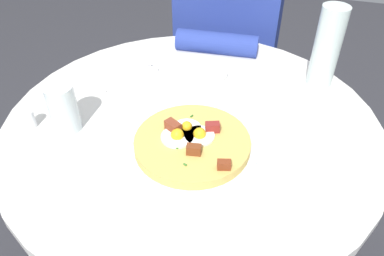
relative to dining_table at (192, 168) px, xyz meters
name	(u,v)px	position (x,y,z in m)	size (l,w,h in m)	color
dining_table	(192,168)	(0.00, 0.00, 0.00)	(0.94, 0.94, 0.73)	silver
person_seated	(226,69)	(0.04, -0.64, -0.05)	(0.38, 0.46, 1.14)	#2D2D33
pizza_plate	(192,149)	(-0.03, 0.11, 0.18)	(0.30, 0.30, 0.01)	white
breakfast_pizza	(192,142)	(-0.03, 0.11, 0.20)	(0.26, 0.26, 0.05)	#D4B056
bread_plate	(197,71)	(0.05, -0.22, 0.18)	(0.18, 0.18, 0.01)	white
napkin	(129,78)	(0.23, -0.13, 0.18)	(0.17, 0.14, 0.00)	white
fork	(126,74)	(0.25, -0.14, 0.18)	(0.18, 0.01, 0.01)	silver
knife	(132,79)	(0.22, -0.12, 0.18)	(0.18, 0.01, 0.01)	silver
water_glass	(63,108)	(0.28, 0.12, 0.23)	(0.07, 0.07, 0.12)	silver
water_bottle	(327,47)	(-0.30, -0.27, 0.29)	(0.07, 0.07, 0.22)	silver
salt_shaker	(29,119)	(0.37, 0.14, 0.20)	(0.03, 0.03, 0.05)	white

